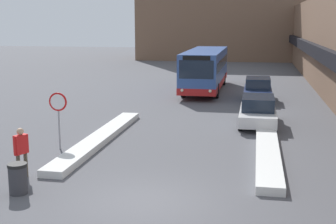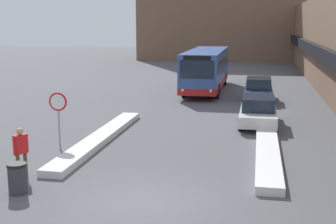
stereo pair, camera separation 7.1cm
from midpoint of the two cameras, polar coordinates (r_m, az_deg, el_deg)
ground_plane at (r=13.89m, az=-2.74°, el=-10.86°), size 160.00×160.00×0.00m
building_backdrop_far at (r=65.24m, az=8.41°, el=12.79°), size 26.00×8.00×14.69m
snow_bank_left at (r=20.79m, az=-8.18°, el=-3.13°), size 0.90×10.32×0.27m
snow_bank_right at (r=19.63m, az=12.10°, el=-4.08°), size 0.90×10.74×0.29m
city_bus at (r=35.44m, az=4.74°, el=5.28°), size 2.57×11.10×3.06m
parked_car_front at (r=24.03m, az=11.01°, el=0.14°), size 1.83×4.45×1.46m
parked_car_back at (r=31.37m, az=11.04°, el=2.72°), size 1.82×4.29×1.53m
stop_sign at (r=19.45m, az=-13.13°, el=0.46°), size 0.76×0.08×2.35m
pedestrian at (r=16.28m, az=-17.38°, el=-4.22°), size 0.38×0.52×1.72m
trash_bin at (r=15.04m, az=-17.76°, el=-7.71°), size 0.59×0.59×0.95m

